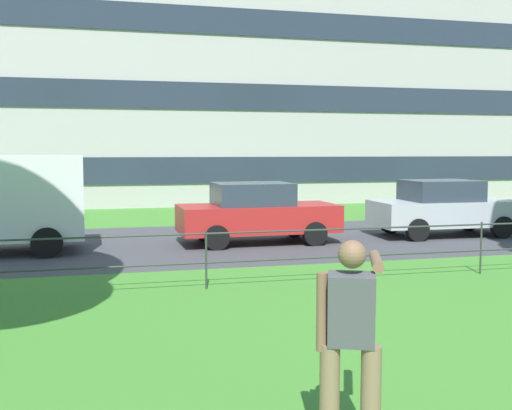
% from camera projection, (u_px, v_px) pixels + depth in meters
% --- Properties ---
extents(street_strip, '(80.00, 7.02, 0.01)m').
position_uv_depth(street_strip, '(274.00, 240.00, 16.03)').
color(street_strip, '#424247').
rests_on(street_strip, ground).
extents(park_fence, '(37.16, 0.04, 1.00)m').
position_uv_depth(park_fence, '(352.00, 244.00, 10.93)').
color(park_fence, '#333833').
rests_on(park_fence, ground).
extents(person_thrower, '(0.72, 0.71, 1.67)m').
position_uv_depth(person_thrower, '(351.00, 337.00, 4.73)').
color(person_thrower, '#846B4C').
rests_on(person_thrower, ground).
extents(car_red_left, '(4.04, 1.89, 1.54)m').
position_uv_depth(car_red_left, '(256.00, 213.00, 15.41)').
color(car_red_left, red).
rests_on(car_red_left, ground).
extents(car_silver_right, '(4.03, 1.88, 1.54)m').
position_uv_depth(car_silver_right, '(444.00, 208.00, 16.74)').
color(car_silver_right, '#B7BABF').
rests_on(car_silver_right, ground).
extents(apartment_building_background, '(39.42, 14.16, 12.66)m').
position_uv_depth(apartment_building_background, '(163.00, 73.00, 31.38)').
color(apartment_building_background, '#B7B2AD').
rests_on(apartment_building_background, ground).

